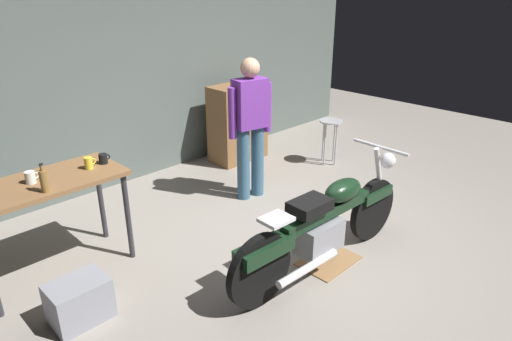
{
  "coord_description": "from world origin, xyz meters",
  "views": [
    {
      "loc": [
        -3.07,
        -2.34,
        2.46
      ],
      "look_at": [
        -0.04,
        0.7,
        0.65
      ],
      "focal_mm": 31.95,
      "sensor_mm": 36.0,
      "label": 1
    }
  ],
  "objects_px": {
    "motorcycle": "(325,223)",
    "person_standing": "(250,123)",
    "bottle": "(44,181)",
    "shop_stool": "(330,130)",
    "wooden_dresser": "(238,123)",
    "mug_white_ceramic": "(30,177)",
    "mug_black_matte": "(103,159)",
    "storage_bin": "(79,301)",
    "mug_yellow_tall": "(89,163)"
  },
  "relations": [
    {
      "from": "motorcycle",
      "to": "person_standing",
      "type": "distance_m",
      "value": 1.7
    },
    {
      "from": "mug_yellow_tall",
      "to": "mug_black_matte",
      "type": "bearing_deg",
      "value": 9.01
    },
    {
      "from": "person_standing",
      "to": "mug_white_ceramic",
      "type": "distance_m",
      "value": 2.41
    },
    {
      "from": "motorcycle",
      "to": "wooden_dresser",
      "type": "relative_size",
      "value": 1.99
    },
    {
      "from": "mug_black_matte",
      "to": "person_standing",
      "type": "bearing_deg",
      "value": -3.53
    },
    {
      "from": "motorcycle",
      "to": "shop_stool",
      "type": "distance_m",
      "value": 2.6
    },
    {
      "from": "wooden_dresser",
      "to": "mug_white_ceramic",
      "type": "xyz_separation_m",
      "value": [
        -3.15,
        -0.89,
        0.4
      ]
    },
    {
      "from": "motorcycle",
      "to": "mug_white_ceramic",
      "type": "distance_m",
      "value": 2.53
    },
    {
      "from": "person_standing",
      "to": "shop_stool",
      "type": "height_order",
      "value": "person_standing"
    },
    {
      "from": "mug_black_matte",
      "to": "mug_white_ceramic",
      "type": "bearing_deg",
      "value": 178.09
    },
    {
      "from": "motorcycle",
      "to": "bottle",
      "type": "distance_m",
      "value": 2.36
    },
    {
      "from": "person_standing",
      "to": "mug_black_matte",
      "type": "xyz_separation_m",
      "value": [
        -1.77,
        0.11,
        0.02
      ]
    },
    {
      "from": "person_standing",
      "to": "mug_white_ceramic",
      "type": "height_order",
      "value": "person_standing"
    },
    {
      "from": "mug_yellow_tall",
      "to": "person_standing",
      "type": "bearing_deg",
      "value": -2.54
    },
    {
      "from": "wooden_dresser",
      "to": "person_standing",
      "type": "bearing_deg",
      "value": -125.98
    },
    {
      "from": "wooden_dresser",
      "to": "storage_bin",
      "type": "relative_size",
      "value": 2.5
    },
    {
      "from": "bottle",
      "to": "mug_black_matte",
      "type": "bearing_deg",
      "value": 20.65
    },
    {
      "from": "motorcycle",
      "to": "mug_yellow_tall",
      "type": "relative_size",
      "value": 20.32
    },
    {
      "from": "wooden_dresser",
      "to": "storage_bin",
      "type": "height_order",
      "value": "wooden_dresser"
    },
    {
      "from": "mug_white_ceramic",
      "to": "mug_black_matte",
      "type": "bearing_deg",
      "value": -1.91
    },
    {
      "from": "storage_bin",
      "to": "bottle",
      "type": "bearing_deg",
      "value": 80.7
    },
    {
      "from": "person_standing",
      "to": "shop_stool",
      "type": "distance_m",
      "value": 1.61
    },
    {
      "from": "bottle",
      "to": "shop_stool",
      "type": "bearing_deg",
      "value": 1.47
    },
    {
      "from": "person_standing",
      "to": "mug_black_matte",
      "type": "height_order",
      "value": "person_standing"
    },
    {
      "from": "motorcycle",
      "to": "mug_white_ceramic",
      "type": "xyz_separation_m",
      "value": [
        -1.84,
        1.66,
        0.5
      ]
    },
    {
      "from": "motorcycle",
      "to": "bottle",
      "type": "xyz_separation_m",
      "value": [
        -1.82,
        1.41,
        0.55
      ]
    },
    {
      "from": "mug_yellow_tall",
      "to": "wooden_dresser",
      "type": "bearing_deg",
      "value": 19.44
    },
    {
      "from": "motorcycle",
      "to": "shop_stool",
      "type": "relative_size",
      "value": 3.42
    },
    {
      "from": "wooden_dresser",
      "to": "mug_yellow_tall",
      "type": "xyz_separation_m",
      "value": [
        -2.66,
        -0.94,
        0.4
      ]
    },
    {
      "from": "motorcycle",
      "to": "person_standing",
      "type": "bearing_deg",
      "value": 72.12
    },
    {
      "from": "storage_bin",
      "to": "bottle",
      "type": "height_order",
      "value": "bottle"
    },
    {
      "from": "person_standing",
      "to": "mug_yellow_tall",
      "type": "relative_size",
      "value": 15.49
    },
    {
      "from": "motorcycle",
      "to": "bottle",
      "type": "relative_size",
      "value": 9.09
    },
    {
      "from": "storage_bin",
      "to": "mug_yellow_tall",
      "type": "bearing_deg",
      "value": 52.72
    },
    {
      "from": "bottle",
      "to": "motorcycle",
      "type": "bearing_deg",
      "value": -37.75
    },
    {
      "from": "mug_yellow_tall",
      "to": "mug_black_matte",
      "type": "relative_size",
      "value": 0.98
    },
    {
      "from": "person_standing",
      "to": "storage_bin",
      "type": "bearing_deg",
      "value": 25.92
    },
    {
      "from": "shop_stool",
      "to": "wooden_dresser",
      "type": "relative_size",
      "value": 0.58
    },
    {
      "from": "mug_black_matte",
      "to": "shop_stool",
      "type": "bearing_deg",
      "value": -2.28
    },
    {
      "from": "person_standing",
      "to": "wooden_dresser",
      "type": "xyz_separation_m",
      "value": [
        0.74,
        1.02,
        -0.38
      ]
    },
    {
      "from": "storage_bin",
      "to": "mug_black_matte",
      "type": "bearing_deg",
      "value": 46.82
    },
    {
      "from": "storage_bin",
      "to": "bottle",
      "type": "distance_m",
      "value": 0.98
    },
    {
      "from": "storage_bin",
      "to": "mug_black_matte",
      "type": "distance_m",
      "value": 1.29
    },
    {
      "from": "shop_stool",
      "to": "wooden_dresser",
      "type": "distance_m",
      "value": 1.32
    },
    {
      "from": "wooden_dresser",
      "to": "mug_black_matte",
      "type": "relative_size",
      "value": 10.01
    },
    {
      "from": "person_standing",
      "to": "shop_stool",
      "type": "bearing_deg",
      "value": -169.47
    },
    {
      "from": "wooden_dresser",
      "to": "storage_bin",
      "type": "xyz_separation_m",
      "value": [
        -3.22,
        -1.67,
        -0.38
      ]
    },
    {
      "from": "storage_bin",
      "to": "mug_white_ceramic",
      "type": "distance_m",
      "value": 1.1
    },
    {
      "from": "shop_stool",
      "to": "storage_bin",
      "type": "height_order",
      "value": "shop_stool"
    },
    {
      "from": "mug_yellow_tall",
      "to": "bottle",
      "type": "xyz_separation_m",
      "value": [
        -0.47,
        -0.21,
        0.04
      ]
    }
  ]
}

